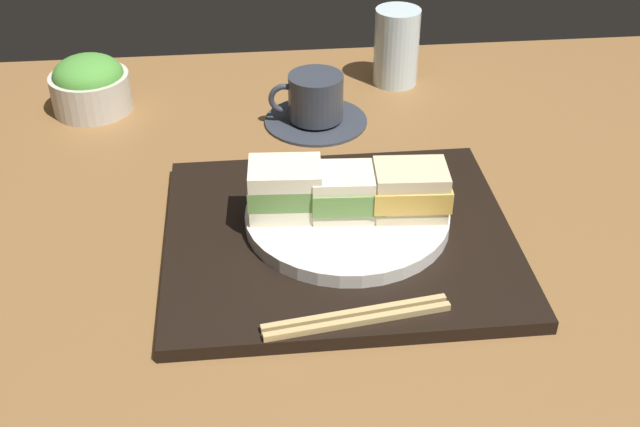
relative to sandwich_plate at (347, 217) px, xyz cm
name	(u,v)px	position (x,y,z in cm)	size (l,w,h in cm)	color
ground_plane	(352,230)	(1.09, 2.94, -3.91)	(140.00, 100.00, 3.00)	brown
serving_tray	(339,238)	(-1.06, -1.60, -1.61)	(38.49, 33.66, 1.59)	black
sandwich_plate	(347,217)	(0.00, 0.00, 0.00)	(22.98, 22.98, 1.63)	silver
sandwich_near	(285,189)	(-6.86, 0.60, 3.83)	(8.49, 6.29, 6.03)	#EFE5C1
sandwich_middle	(348,192)	(0.00, 0.00, 3.40)	(8.32, 6.69, 5.18)	#EFE5C1
sandwich_far	(410,190)	(6.86, -0.60, 3.60)	(8.85, 6.70, 5.57)	beige
salad_bowl	(90,85)	(-32.80, 34.55, 1.51)	(11.30, 11.30, 8.17)	beige
chopsticks_pair	(357,317)	(-1.16, -16.10, -0.46)	(18.68, 4.50, 0.70)	tan
coffee_cup	(315,103)	(-0.99, 27.27, 0.64)	(14.57, 14.57, 7.19)	#333842
drinking_glass	(396,47)	(12.58, 39.07, 3.44)	(6.81, 6.81, 11.70)	silver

